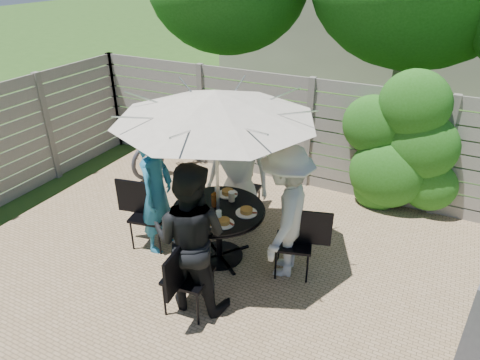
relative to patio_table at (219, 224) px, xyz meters
The scene contains 21 objects.
patio_table is the anchor object (origin of this frame).
umbrella 1.54m from the patio_table, 63.43° to the left, with size 2.62×2.62×2.22m.
chair_back 0.99m from the patio_table, 99.11° to the left, with size 0.52×0.74×0.99m.
person_back 0.91m from the patio_table, 99.16° to the left, with size 0.86×0.56×1.77m, color silver.
chair_left 0.99m from the patio_table, behind, with size 0.71×0.53×0.94m.
person_left 0.88m from the patio_table, behind, with size 0.59×0.39×1.62m, color teal.
chair_front 0.99m from the patio_table, 80.90° to the right, with size 0.50×0.70×0.95m.
person_front 0.90m from the patio_table, 80.84° to the right, with size 0.84×0.66×1.73m, color black.
chair_right 1.00m from the patio_table, ahead, with size 0.69×0.54×0.90m.
person_right 0.89m from the patio_table, ahead, with size 1.08×0.62×1.68m, color beige.
plate_back 0.44m from the patio_table, 99.16° to the left, with size 0.26×0.26×0.06m.
plate_left 0.44m from the patio_table, behind, with size 0.26×0.26×0.06m.
plate_front 0.44m from the patio_table, 80.84° to the right, with size 0.26×0.26×0.06m.
plate_right 0.44m from the patio_table, ahead, with size 0.26×0.26×0.06m.
plate_extra 0.43m from the patio_table, 49.88° to the right, with size 0.24×0.24×0.06m.
glass_back 0.41m from the patio_table, 121.16° to the left, with size 0.07×0.07×0.14m, color silver.
glass_left 0.41m from the patio_table, 148.84° to the right, with size 0.07×0.07×0.14m, color silver.
glass_front 0.41m from the patio_table, 58.84° to the right, with size 0.07×0.07×0.14m, color silver.
syrup_jug 0.32m from the patio_table, 149.35° to the left, with size 0.09×0.09×0.16m, color #59280C.
coffee_cup 0.37m from the patio_table, 74.71° to the left, with size 0.08×0.08×0.12m, color #C6B293.
bicycle 2.78m from the patio_table, 134.65° to the left, with size 0.68×1.94×1.02m, color #333338.
Camera 1 is at (1.89, -3.23, 3.49)m, focal length 32.00 mm.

